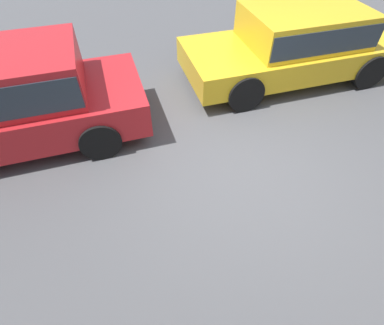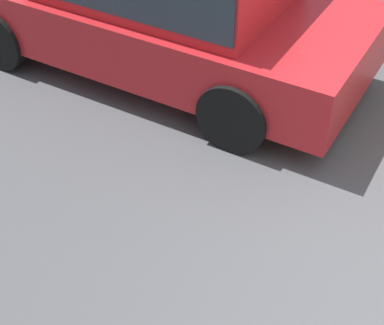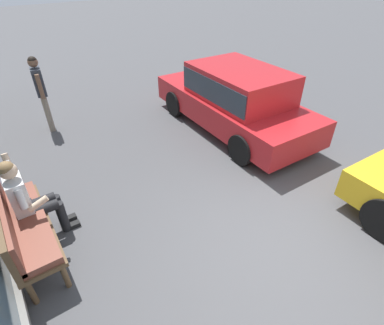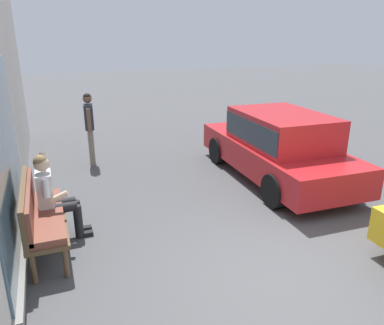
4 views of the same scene
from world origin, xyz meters
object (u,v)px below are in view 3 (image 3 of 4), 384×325
at_px(bench, 18,223).
at_px(person_on_phone, 29,198).
at_px(parked_car_mid, 235,97).
at_px(pedestrian_standing, 41,89).

bearing_deg(bench, person_on_phone, -41.30).
distance_m(person_on_phone, parked_car_mid, 4.69).
bearing_deg(parked_car_mid, pedestrian_standing, 55.82).
bearing_deg(person_on_phone, bench, 138.70).
xyz_separation_m(bench, parked_car_mid, (1.20, -4.82, 0.19)).
height_order(parked_car_mid, pedestrian_standing, pedestrian_standing).
xyz_separation_m(parked_car_mid, pedestrian_standing, (2.46, 3.63, 0.22)).
distance_m(bench, parked_car_mid, 4.97).
bearing_deg(parked_car_mid, person_on_phone, 101.62).
height_order(bench, pedestrian_standing, pedestrian_standing).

